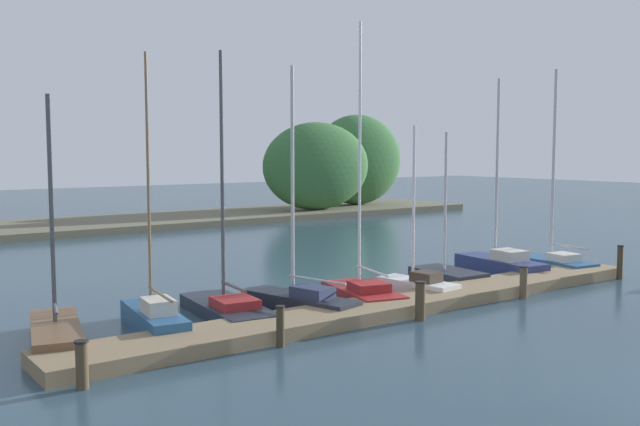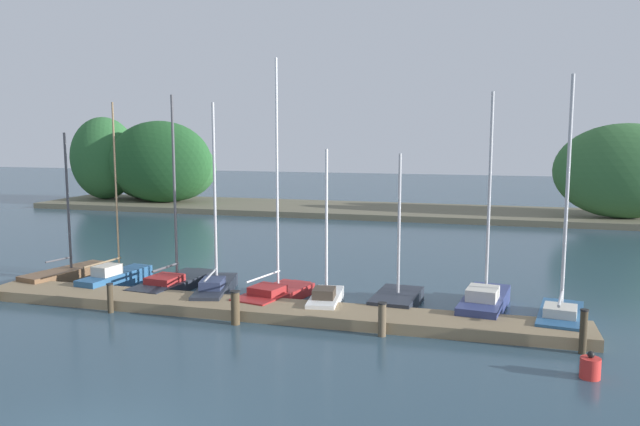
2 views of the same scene
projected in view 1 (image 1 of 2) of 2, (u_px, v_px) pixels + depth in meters
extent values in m
cube|color=#847051|center=(401.00, 304.00, 20.07)|extent=(20.17, 1.80, 0.35)
cube|color=#66604C|center=(92.00, 225.00, 40.95)|extent=(54.65, 8.00, 0.40)
ellipsoid|color=#386B38|center=(358.00, 160.00, 53.30)|extent=(8.21, 3.36, 6.81)
ellipsoid|color=#386B38|center=(318.00, 166.00, 48.65)|extent=(8.76, 3.28, 6.07)
cube|color=brown|center=(56.00, 335.00, 16.40)|extent=(1.90, 3.73, 0.53)
cube|color=brown|center=(53.00, 321.00, 17.88)|extent=(0.79, 1.01, 0.45)
cylinder|color=#4C4C51|center=(51.00, 209.00, 16.38)|extent=(0.10, 0.10, 5.33)
cylinder|color=#4C4C51|center=(56.00, 308.00, 16.08)|extent=(0.35, 1.19, 0.07)
cube|color=#285684|center=(154.00, 321.00, 17.64)|extent=(1.35, 3.39, 0.57)
cube|color=#285684|center=(139.00, 310.00, 18.94)|extent=(0.61, 0.89, 0.48)
cube|color=beige|center=(158.00, 306.00, 17.24)|extent=(0.81, 1.07, 0.37)
cylinder|color=#7F6647|center=(148.00, 182.00, 17.54)|extent=(0.07, 0.07, 6.41)
cylinder|color=#7F6647|center=(160.00, 294.00, 17.03)|extent=(0.33, 1.91, 0.07)
cube|color=#232833|center=(228.00, 310.00, 19.23)|extent=(1.82, 4.06, 0.38)
cube|color=#232833|center=(205.00, 299.00, 20.75)|extent=(0.87, 1.06, 0.32)
cube|color=maroon|center=(235.00, 303.00, 18.78)|extent=(1.17, 1.29, 0.24)
cylinder|color=#4C4C51|center=(222.00, 178.00, 19.16)|extent=(0.10, 0.10, 6.86)
cylinder|color=#4C4C51|center=(234.00, 286.00, 18.81)|extent=(0.26, 1.58, 0.09)
cube|color=#232833|center=(300.00, 303.00, 19.96)|extent=(1.83, 3.84, 0.46)
cube|color=#232833|center=(258.00, 296.00, 21.03)|extent=(0.75, 1.03, 0.39)
cube|color=#2D3856|center=(312.00, 292.00, 19.63)|extent=(0.99, 1.26, 0.30)
cylinder|color=#B7B7BC|center=(292.00, 181.00, 19.82)|extent=(0.10, 0.10, 6.45)
cylinder|color=#B7B7BC|center=(317.00, 280.00, 19.49)|extent=(0.53, 1.98, 0.06)
cube|color=maroon|center=(363.00, 295.00, 21.25)|extent=(2.13, 3.58, 0.40)
cube|color=maroon|center=(342.00, 286.00, 22.64)|extent=(0.92, 0.99, 0.34)
cube|color=maroon|center=(369.00, 287.00, 20.84)|extent=(1.23, 1.22, 0.26)
cylinder|color=silver|center=(360.00, 156.00, 21.11)|extent=(0.08, 0.08, 7.95)
cylinder|color=silver|center=(372.00, 271.00, 20.60)|extent=(0.54, 1.91, 0.06)
cube|color=white|center=(418.00, 288.00, 22.11)|extent=(1.22, 2.77, 0.48)
cube|color=white|center=(389.00, 283.00, 22.99)|extent=(0.58, 0.72, 0.41)
cube|color=#3D3328|center=(426.00, 277.00, 21.83)|extent=(0.78, 0.88, 0.31)
cylinder|color=silver|center=(414.00, 203.00, 22.02)|extent=(0.09, 0.09, 4.85)
cube|color=#232833|center=(448.00, 277.00, 24.12)|extent=(1.59, 2.71, 0.46)
cube|color=#232833|center=(426.00, 272.00, 25.11)|extent=(0.81, 0.71, 0.39)
cylinder|color=#B7B7BC|center=(445.00, 201.00, 24.05)|extent=(0.10, 0.10, 4.71)
cube|color=navy|center=(500.00, 266.00, 25.88)|extent=(1.74, 3.83, 0.58)
cube|color=navy|center=(470.00, 261.00, 27.34)|extent=(0.80, 1.01, 0.49)
cube|color=beige|center=(509.00, 255.00, 25.43)|extent=(1.07, 1.23, 0.38)
cylinder|color=#B7B7BC|center=(497.00, 169.00, 25.80)|extent=(0.10, 0.10, 6.57)
cube|color=#285684|center=(555.00, 265.00, 26.61)|extent=(1.70, 3.28, 0.43)
cube|color=#285684|center=(528.00, 260.00, 27.85)|extent=(0.79, 0.88, 0.37)
cube|color=beige|center=(563.00, 257.00, 26.23)|extent=(1.06, 1.07, 0.28)
cylinder|color=#B7B7BC|center=(554.00, 165.00, 26.47)|extent=(0.11, 0.11, 7.14)
cylinder|color=#B7B7BC|center=(568.00, 246.00, 26.01)|extent=(0.37, 1.83, 0.09)
cylinder|color=#4C3D28|center=(82.00, 366.00, 13.44)|extent=(0.24, 0.24, 0.91)
cylinder|color=black|center=(81.00, 342.00, 13.39)|extent=(0.27, 0.27, 0.04)
cylinder|color=#3D3323|center=(280.00, 327.00, 16.30)|extent=(0.19, 0.19, 0.94)
cylinder|color=black|center=(280.00, 307.00, 16.25)|extent=(0.22, 0.22, 0.04)
cylinder|color=#4C3D28|center=(420.00, 302.00, 18.87)|extent=(0.27, 0.27, 1.02)
cylinder|color=black|center=(420.00, 282.00, 18.82)|extent=(0.31, 0.31, 0.04)
cylinder|color=brown|center=(523.00, 283.00, 21.63)|extent=(0.23, 0.23, 0.96)
cylinder|color=black|center=(524.00, 267.00, 21.59)|extent=(0.27, 0.27, 0.04)
cylinder|color=#3D3323|center=(620.00, 263.00, 24.83)|extent=(0.20, 0.20, 1.18)
cylinder|color=black|center=(620.00, 246.00, 24.77)|extent=(0.22, 0.22, 0.04)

